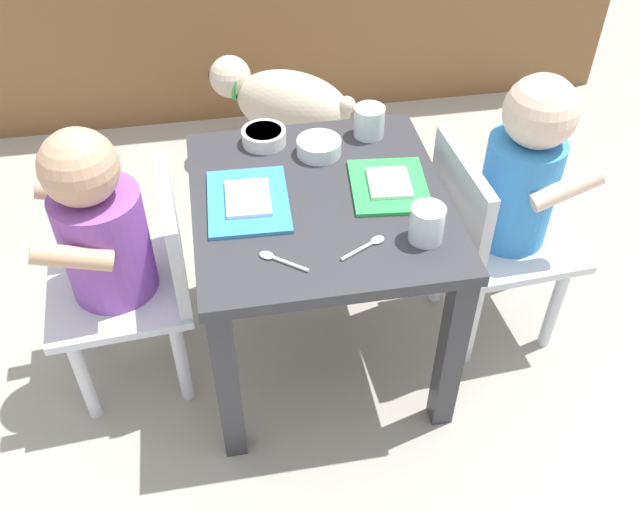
{
  "coord_description": "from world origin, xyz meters",
  "views": [
    {
      "loc": [
        -0.19,
        -1.07,
        1.29
      ],
      "look_at": [
        0.0,
        0.0,
        0.29
      ],
      "focal_mm": 39.72,
      "sensor_mm": 36.0,
      "label": 1
    }
  ],
  "objects_px": {
    "water_cup_left": "(427,225)",
    "spoon_by_right_tray": "(279,260)",
    "veggie_bowl_far": "(319,146)",
    "cereal_bowl_left_side": "(264,136)",
    "spoon_by_left_tray": "(367,245)",
    "dog": "(285,104)",
    "food_tray_right": "(389,185)",
    "seated_child_left": "(110,237)",
    "seated_child_right": "(514,186)",
    "dining_table": "(320,230)",
    "water_cup_right": "(369,123)",
    "food_tray_left": "(248,200)"
  },
  "relations": [
    {
      "from": "water_cup_left",
      "to": "veggie_bowl_far",
      "type": "height_order",
      "value": "water_cup_left"
    },
    {
      "from": "water_cup_right",
      "to": "spoon_by_left_tray",
      "type": "xyz_separation_m",
      "value": [
        -0.08,
        -0.36,
        -0.03
      ]
    },
    {
      "from": "dining_table",
      "to": "water_cup_right",
      "type": "xyz_separation_m",
      "value": [
        0.14,
        0.2,
        0.12
      ]
    },
    {
      "from": "spoon_by_right_tray",
      "to": "food_tray_left",
      "type": "bearing_deg",
      "value": 101.86
    },
    {
      "from": "food_tray_right",
      "to": "water_cup_left",
      "type": "bearing_deg",
      "value": -80.1
    },
    {
      "from": "seated_child_right",
      "to": "veggie_bowl_far",
      "type": "relative_size",
      "value": 7.06
    },
    {
      "from": "dog",
      "to": "water_cup_left",
      "type": "bearing_deg",
      "value": -80.73
    },
    {
      "from": "food_tray_right",
      "to": "cereal_bowl_left_side",
      "type": "xyz_separation_m",
      "value": [
        -0.22,
        0.2,
        0.01
      ]
    },
    {
      "from": "cereal_bowl_left_side",
      "to": "spoon_by_right_tray",
      "type": "relative_size",
      "value": 1.1
    },
    {
      "from": "seated_child_left",
      "to": "food_tray_right",
      "type": "relative_size",
      "value": 3.34
    },
    {
      "from": "water_cup_right",
      "to": "spoon_by_left_tray",
      "type": "bearing_deg",
      "value": -103.34
    },
    {
      "from": "food_tray_right",
      "to": "veggie_bowl_far",
      "type": "relative_size",
      "value": 2.06
    },
    {
      "from": "dog",
      "to": "food_tray_right",
      "type": "bearing_deg",
      "value": -80.87
    },
    {
      "from": "veggie_bowl_far",
      "to": "spoon_by_right_tray",
      "type": "relative_size",
      "value": 1.08
    },
    {
      "from": "dining_table",
      "to": "seated_child_left",
      "type": "relative_size",
      "value": 0.84
    },
    {
      "from": "dog",
      "to": "food_tray_right",
      "type": "distance_m",
      "value": 0.76
    },
    {
      "from": "water_cup_right",
      "to": "spoon_by_right_tray",
      "type": "relative_size",
      "value": 0.78
    },
    {
      "from": "seated_child_right",
      "to": "dog",
      "type": "relative_size",
      "value": 1.53
    },
    {
      "from": "seated_child_right",
      "to": "water_cup_right",
      "type": "distance_m",
      "value": 0.33
    },
    {
      "from": "water_cup_left",
      "to": "veggie_bowl_far",
      "type": "distance_m",
      "value": 0.33
    },
    {
      "from": "veggie_bowl_far",
      "to": "spoon_by_left_tray",
      "type": "bearing_deg",
      "value": -83.53
    },
    {
      "from": "veggie_bowl_far",
      "to": "spoon_by_right_tray",
      "type": "xyz_separation_m",
      "value": [
        -0.13,
        -0.31,
        -0.02
      ]
    },
    {
      "from": "seated_child_left",
      "to": "water_cup_left",
      "type": "height_order",
      "value": "seated_child_left"
    },
    {
      "from": "dog",
      "to": "food_tray_left",
      "type": "distance_m",
      "value": 0.77
    },
    {
      "from": "cereal_bowl_left_side",
      "to": "spoon_by_right_tray",
      "type": "bearing_deg",
      "value": -92.81
    },
    {
      "from": "cereal_bowl_left_side",
      "to": "spoon_by_right_tray",
      "type": "height_order",
      "value": "cereal_bowl_left_side"
    },
    {
      "from": "food_tray_right",
      "to": "veggie_bowl_far",
      "type": "xyz_separation_m",
      "value": [
        -0.12,
        0.14,
        0.01
      ]
    },
    {
      "from": "water_cup_right",
      "to": "food_tray_left",
      "type": "bearing_deg",
      "value": -145.74
    },
    {
      "from": "seated_child_right",
      "to": "cereal_bowl_left_side",
      "type": "height_order",
      "value": "seated_child_right"
    },
    {
      "from": "food_tray_right",
      "to": "veggie_bowl_far",
      "type": "bearing_deg",
      "value": 129.58
    },
    {
      "from": "spoon_by_right_tray",
      "to": "water_cup_left",
      "type": "bearing_deg",
      "value": 2.91
    },
    {
      "from": "food_tray_left",
      "to": "spoon_by_right_tray",
      "type": "relative_size",
      "value": 2.45
    },
    {
      "from": "cereal_bowl_left_side",
      "to": "spoon_by_left_tray",
      "type": "bearing_deg",
      "value": -68.57
    },
    {
      "from": "seated_child_right",
      "to": "spoon_by_right_tray",
      "type": "relative_size",
      "value": 7.64
    },
    {
      "from": "food_tray_right",
      "to": "veggie_bowl_far",
      "type": "distance_m",
      "value": 0.18
    },
    {
      "from": "dining_table",
      "to": "seated_child_right",
      "type": "relative_size",
      "value": 0.82
    },
    {
      "from": "spoon_by_left_tray",
      "to": "dining_table",
      "type": "bearing_deg",
      "value": 110.35
    },
    {
      "from": "dog",
      "to": "water_cup_left",
      "type": "xyz_separation_m",
      "value": [
        0.14,
        -0.88,
        0.25
      ]
    },
    {
      "from": "seated_child_right",
      "to": "cereal_bowl_left_side",
      "type": "distance_m",
      "value": 0.54
    },
    {
      "from": "dog",
      "to": "cereal_bowl_left_side",
      "type": "relative_size",
      "value": 4.54
    },
    {
      "from": "seated_child_right",
      "to": "spoon_by_right_tray",
      "type": "distance_m",
      "value": 0.54
    },
    {
      "from": "seated_child_left",
      "to": "cereal_bowl_left_side",
      "type": "bearing_deg",
      "value": 32.13
    },
    {
      "from": "dining_table",
      "to": "seated_child_right",
      "type": "height_order",
      "value": "seated_child_right"
    },
    {
      "from": "dog",
      "to": "spoon_by_left_tray",
      "type": "distance_m",
      "value": 0.91
    },
    {
      "from": "dining_table",
      "to": "cereal_bowl_left_side",
      "type": "distance_m",
      "value": 0.25
    },
    {
      "from": "seated_child_left",
      "to": "seated_child_right",
      "type": "bearing_deg",
      "value": 0.48
    },
    {
      "from": "veggie_bowl_far",
      "to": "spoon_by_right_tray",
      "type": "distance_m",
      "value": 0.34
    },
    {
      "from": "dining_table",
      "to": "spoon_by_right_tray",
      "type": "height_order",
      "value": "spoon_by_right_tray"
    },
    {
      "from": "water_cup_left",
      "to": "spoon_by_right_tray",
      "type": "relative_size",
      "value": 0.81
    },
    {
      "from": "seated_child_left",
      "to": "water_cup_right",
      "type": "xyz_separation_m",
      "value": [
        0.55,
        0.2,
        0.07
      ]
    }
  ]
}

